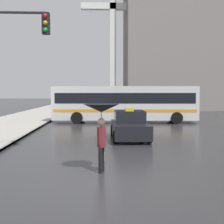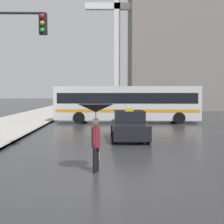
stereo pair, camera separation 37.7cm
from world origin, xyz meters
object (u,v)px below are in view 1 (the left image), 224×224
(taxi, at_px, (129,126))
(pedestrian_with_umbrella, at_px, (101,116))
(city_bus, at_px, (125,102))
(traffic_light, at_px, (4,53))
(monument_cross, at_px, (113,29))

(taxi, xyz_separation_m, pedestrian_with_umbrella, (-1.60, -7.02, 1.06))
(taxi, distance_m, city_bus, 9.61)
(pedestrian_with_umbrella, xyz_separation_m, traffic_light, (-3.65, 2.49, 2.22))
(pedestrian_with_umbrella, xyz_separation_m, monument_cross, (2.17, 36.17, 10.05))
(pedestrian_with_umbrella, bearing_deg, city_bus, 10.99)
(taxi, xyz_separation_m, city_bus, (0.57, 9.54, 1.00))
(pedestrian_with_umbrella, height_order, monument_cross, monument_cross)
(city_bus, height_order, monument_cross, monument_cross)
(taxi, bearing_deg, pedestrian_with_umbrella, 77.15)
(taxi, relative_size, traffic_light, 0.72)
(traffic_light, distance_m, monument_cross, 35.07)
(traffic_light, bearing_deg, city_bus, 67.53)
(traffic_light, bearing_deg, pedestrian_with_umbrella, -34.31)
(city_bus, relative_size, traffic_light, 2.08)
(city_bus, relative_size, pedestrian_with_umbrella, 5.69)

